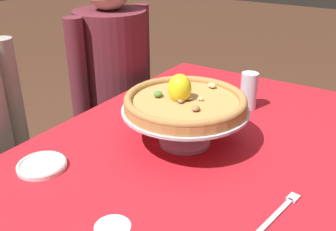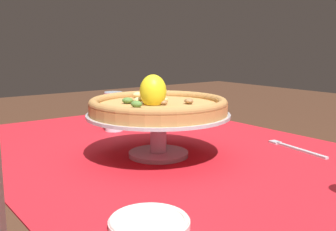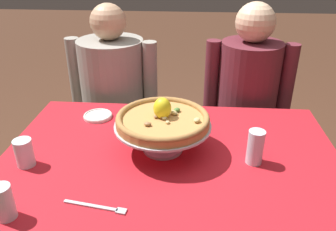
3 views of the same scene
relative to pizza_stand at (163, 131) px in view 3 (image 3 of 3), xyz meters
name	(u,v)px [view 3 (image 3 of 3)]	position (x,y,z in m)	size (l,w,h in m)	color
dining_table	(170,176)	(0.03, -0.05, -0.18)	(1.32, 0.93, 0.71)	brown
pizza_stand	(163,131)	(0.00, 0.00, 0.00)	(0.38, 0.38, 0.12)	#B7B7C1
pizza	(163,119)	(0.00, 0.00, 0.05)	(0.36, 0.36, 0.10)	#BC8447
water_glass_side_left	(25,154)	(-0.50, -0.14, -0.04)	(0.07, 0.07, 0.11)	silver
water_glass_side_right	(255,149)	(0.35, -0.06, -0.03)	(0.06, 0.06, 0.13)	silver
water_glass_front_left	(4,204)	(-0.44, -0.41, -0.04)	(0.06, 0.06, 0.11)	silver
side_plate	(98,116)	(-0.33, 0.26, -0.08)	(0.13, 0.13, 0.02)	white
dinner_fork	(98,207)	(-0.17, -0.35, -0.08)	(0.21, 0.05, 0.01)	#B7B7C1
diner_left	(115,105)	(-0.35, 0.67, -0.22)	(0.53, 0.41, 1.17)	#1E3833
diner_right	(245,113)	(0.42, 0.64, -0.22)	(0.49, 0.36, 1.19)	#1E3833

